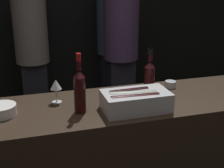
% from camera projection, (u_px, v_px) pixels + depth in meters
% --- Properties ---
extents(wall_back_chalkboard, '(6.40, 0.06, 2.80)m').
position_uv_depth(wall_back_chalkboard, '(60.00, 3.00, 4.04)').
color(wall_back_chalkboard, black).
rests_on(wall_back_chalkboard, ground_plane).
extents(bar_counter, '(2.11, 0.62, 0.97)m').
position_uv_depth(bar_counter, '(113.00, 167.00, 2.17)').
color(bar_counter, '#2D2116').
rests_on(bar_counter, ground_plane).
extents(ice_bin_with_bottles, '(0.40, 0.23, 0.12)m').
position_uv_depth(ice_bin_with_bottles, '(135.00, 100.00, 1.88)').
color(ice_bin_with_bottles, silver).
rests_on(ice_bin_with_bottles, bar_counter).
extents(bowl_white, '(0.17, 0.17, 0.06)m').
position_uv_depth(bowl_white, '(1.00, 110.00, 1.82)').
color(bowl_white, white).
rests_on(bowl_white, bar_counter).
extents(wine_glass, '(0.07, 0.07, 0.15)m').
position_uv_depth(wine_glass, '(56.00, 85.00, 1.98)').
color(wine_glass, silver).
rests_on(wine_glass, bar_counter).
extents(candle_votive, '(0.08, 0.08, 0.05)m').
position_uv_depth(candle_votive, '(170.00, 84.00, 2.28)').
color(candle_votive, silver).
rests_on(candle_votive, bar_counter).
extents(red_wine_bottle_tall, '(0.07, 0.07, 0.36)m').
position_uv_depth(red_wine_bottle_tall, '(80.00, 89.00, 1.83)').
color(red_wine_bottle_tall, black).
rests_on(red_wine_bottle_tall, bar_counter).
extents(red_wine_bottle_black_foil, '(0.07, 0.07, 0.32)m').
position_uv_depth(red_wine_bottle_black_foil, '(149.00, 75.00, 2.14)').
color(red_wine_bottle_black_foil, black).
rests_on(red_wine_bottle_black_foil, bar_counter).
extents(person_in_hoodie, '(0.40, 0.40, 1.77)m').
position_uv_depth(person_in_hoodie, '(121.00, 45.00, 3.62)').
color(person_in_hoodie, black).
rests_on(person_in_hoodie, ground_plane).
extents(person_blond_tee, '(0.35, 0.35, 1.73)m').
position_uv_depth(person_blond_tee, '(111.00, 40.00, 3.98)').
color(person_blond_tee, black).
rests_on(person_blond_tee, ground_plane).
extents(person_grey_polo, '(0.38, 0.38, 1.72)m').
position_uv_depth(person_grey_polo, '(32.00, 48.00, 3.59)').
color(person_grey_polo, black).
rests_on(person_grey_polo, ground_plane).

